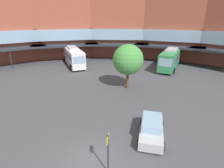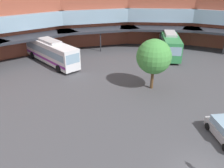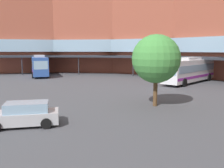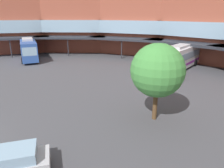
# 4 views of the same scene
# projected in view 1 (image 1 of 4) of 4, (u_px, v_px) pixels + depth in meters

# --- Properties ---
(ground_plane) EXTENTS (123.74, 123.74, 0.00)m
(ground_plane) POSITION_uv_depth(u_px,v_px,m) (91.00, 161.00, 12.14)
(ground_plane) COLOR #47474C
(station_building) EXTENTS (80.94, 43.53, 17.69)m
(station_building) POSITION_uv_depth(u_px,v_px,m) (114.00, 23.00, 30.30)
(station_building) COLOR #9E4C38
(station_building) RESTS_ON ground
(bus_0) EXTENTS (6.83, 11.89, 3.80)m
(bus_0) POSITION_uv_depth(u_px,v_px,m) (171.00, 58.00, 34.49)
(bus_0) COLOR #338C4C
(bus_0) RESTS_ON ground
(bus_3) EXTENTS (7.69, 12.06, 3.76)m
(bus_3) POSITION_uv_depth(u_px,v_px,m) (73.00, 56.00, 36.77)
(bus_3) COLOR white
(bus_3) RESTS_ON ground
(parked_car) EXTENTS (2.55, 4.63, 1.53)m
(parked_car) POSITION_uv_depth(u_px,v_px,m) (152.00, 128.00, 14.50)
(parked_car) COLOR #B7B7BC
(parked_car) RESTS_ON ground
(plaza_tree) EXTENTS (4.12, 4.12, 6.13)m
(plaza_tree) POSITION_uv_depth(u_px,v_px,m) (128.00, 60.00, 23.49)
(plaza_tree) COLOR brown
(plaza_tree) RESTS_ON ground
(stop_sign_post) EXTENTS (0.10, 0.60, 2.88)m
(stop_sign_post) POSITION_uv_depth(u_px,v_px,m) (108.00, 151.00, 10.65)
(stop_sign_post) COLOR #2D2D33
(stop_sign_post) RESTS_ON ground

